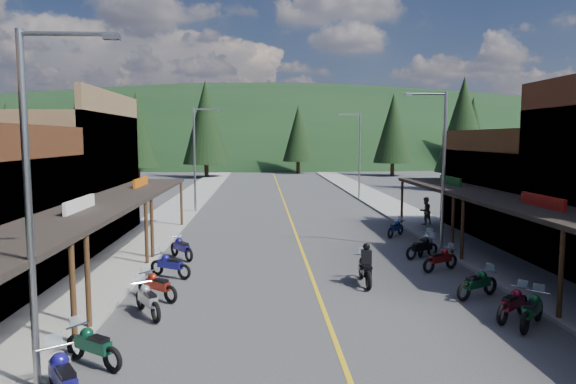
{
  "coord_description": "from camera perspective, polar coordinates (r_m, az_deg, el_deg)",
  "views": [
    {
      "loc": [
        -2.08,
        -17.25,
        5.72
      ],
      "look_at": [
        -0.7,
        8.62,
        3.0
      ],
      "focal_mm": 32.0,
      "sensor_mm": 36.0,
      "label": 1
    }
  ],
  "objects": [
    {
      "name": "ground",
      "position": [
        18.3,
        3.72,
        -12.24
      ],
      "size": [
        220.0,
        220.0,
        0.0
      ],
      "primitive_type": "plane",
      "color": "#38383A",
      "rests_on": "ground"
    },
    {
      "name": "centerline",
      "position": [
        37.75,
        0.15,
        -2.71
      ],
      "size": [
        0.15,
        90.0,
        0.01
      ],
      "primitive_type": "cube",
      "color": "gold",
      "rests_on": "ground"
    },
    {
      "name": "sidewalk_west",
      "position": [
        38.26,
        -12.99,
        -2.65
      ],
      "size": [
        3.4,
        94.0,
        0.15
      ],
      "primitive_type": "cube",
      "color": "gray",
      "rests_on": "ground"
    },
    {
      "name": "sidewalk_east",
      "position": [
        39.19,
        12.97,
        -2.44
      ],
      "size": [
        3.4,
        94.0,
        0.15
      ],
      "primitive_type": "cube",
      "color": "gray",
      "rests_on": "ground"
    },
    {
      "name": "shop_west_3",
      "position": [
        30.94,
        -25.27,
        1.34
      ],
      "size": [
        10.9,
        10.2,
        8.2
      ],
      "color": "brown",
      "rests_on": "ground"
    },
    {
      "name": "shop_east_3",
      "position": [
        32.81,
        25.83,
        -0.18
      ],
      "size": [
        10.9,
        10.2,
        6.2
      ],
      "color": "#4C2D16",
      "rests_on": "ground"
    },
    {
      "name": "streetlight_0",
      "position": [
        12.33,
        -26.31,
        -0.5
      ],
      "size": [
        2.16,
        0.18,
        8.0
      ],
      "color": "gray",
      "rests_on": "ground"
    },
    {
      "name": "streetlight_1",
      "position": [
        39.57,
        -10.14,
        4.08
      ],
      "size": [
        2.16,
        0.18,
        8.0
      ],
      "color": "gray",
      "rests_on": "ground"
    },
    {
      "name": "streetlight_2",
      "position": [
        26.85,
        16.64,
        3.05
      ],
      "size": [
        2.16,
        0.18,
        8.0
      ],
      "color": "gray",
      "rests_on": "ground"
    },
    {
      "name": "streetlight_3",
      "position": [
        48.13,
        7.8,
        4.44
      ],
      "size": [
        2.16,
        0.18,
        8.0
      ],
      "color": "gray",
      "rests_on": "ground"
    },
    {
      "name": "ridge_hill",
      "position": [
        152.37,
        -2.27,
        3.84
      ],
      "size": [
        310.0,
        140.0,
        60.0
      ],
      "primitive_type": "ellipsoid",
      "color": "black",
      "rests_on": "ground"
    },
    {
      "name": "pine_0",
      "position": [
        87.86,
        -28.77,
        5.76
      ],
      "size": [
        5.04,
        5.04,
        11.0
      ],
      "color": "black",
      "rests_on": "ground"
    },
    {
      "name": "pine_1",
      "position": [
        89.98,
        -17.27,
        6.7
      ],
      "size": [
        5.88,
        5.88,
        12.5
      ],
      "color": "black",
      "rests_on": "ground"
    },
    {
      "name": "pine_2",
      "position": [
        75.7,
        -9.13,
        7.64
      ],
      "size": [
        6.72,
        6.72,
        14.0
      ],
      "color": "black",
      "rests_on": "ground"
    },
    {
      "name": "pine_3",
      "position": [
        83.48,
        1.14,
        6.52
      ],
      "size": [
        5.04,
        5.04,
        11.0
      ],
      "color": "black",
      "rests_on": "ground"
    },
    {
      "name": "pine_4",
      "position": [
        79.83,
        11.61,
        6.97
      ],
      "size": [
        5.88,
        5.88,
        12.5
      ],
      "color": "black",
      "rests_on": "ground"
    },
    {
      "name": "pine_5",
      "position": [
        96.3,
        19.11,
        7.02
      ],
      "size": [
        6.72,
        6.72,
        14.0
      ],
      "color": "black",
      "rests_on": "ground"
    },
    {
      "name": "pine_6",
      "position": [
        94.42,
        27.72,
        5.78
      ],
      "size": [
        5.04,
        5.04,
        11.0
      ],
      "color": "black",
      "rests_on": "ground"
    },
    {
      "name": "pine_7",
      "position": [
        97.95,
        -20.97,
        6.49
      ],
      "size": [
        5.88,
        5.88,
        12.5
      ],
      "color": "black",
      "rests_on": "ground"
    },
    {
      "name": "pine_8",
      "position": [
        60.62,
        -22.35,
        5.79
      ],
      "size": [
        4.48,
        4.48,
        10.0
      ],
      "color": "black",
      "rests_on": "ground"
    },
    {
      "name": "pine_9",
      "position": [
        67.5,
        19.8,
        6.21
      ],
      "size": [
        4.93,
        4.93,
        10.8
      ],
      "color": "black",
      "rests_on": "ground"
    },
    {
      "name": "pine_10",
      "position": [
        69.12,
        -16.48,
        6.64
      ],
      "size": [
        5.38,
        5.38,
        11.6
      ],
      "color": "black",
      "rests_on": "ground"
    },
    {
      "name": "pine_11",
      "position": [
        59.52,
        18.88,
        7.09
      ],
      "size": [
        5.82,
        5.82,
        12.4
      ],
      "color": "black",
      "rests_on": "ground"
    },
    {
      "name": "bike_west_5",
      "position": [
        12.57,
        -23.73,
        -18.26
      ],
      "size": [
        1.93,
        2.37,
        1.33
      ],
      "primitive_type": null,
      "rotation": [
        0.0,
        0.0,
        0.58
      ],
      "color": "navy",
      "rests_on": "ground"
    },
    {
      "name": "bike_west_6",
      "position": [
        14.31,
        -20.84,
        -15.49
      ],
      "size": [
        2.03,
        1.71,
        1.15
      ],
      "primitive_type": null,
      "rotation": [
        0.0,
        0.0,
        0.96
      ],
      "color": "#0C3F2A",
      "rests_on": "ground"
    },
    {
      "name": "bike_west_7",
      "position": [
        17.44,
        -15.33,
        -11.33
      ],
      "size": [
        1.66,
        2.13,
        1.18
      ],
      "primitive_type": null,
      "rotation": [
        0.0,
        0.0,
        0.54
      ],
      "color": "#99999E",
      "rests_on": "ground"
    },
    {
      "name": "bike_west_8",
      "position": [
        19.05,
        -14.35,
        -9.9
      ],
      "size": [
        1.95,
        1.77,
        1.13
      ],
      "primitive_type": null,
      "rotation": [
        0.0,
        0.0,
        0.88
      ],
      "color": "maroon",
      "rests_on": "ground"
    },
    {
      "name": "bike_west_9",
      "position": [
        21.85,
        -12.96,
        -7.79
      ],
      "size": [
        2.07,
        1.59,
        1.14
      ],
      "primitive_type": null,
      "rotation": [
        0.0,
        0.0,
        1.04
      ],
      "color": "navy",
      "rests_on": "ground"
    },
    {
      "name": "bike_west_10",
      "position": [
        25.0,
        -11.76,
        -5.96
      ],
      "size": [
        1.78,
        2.11,
        1.19
      ],
      "primitive_type": null,
      "rotation": [
        0.0,
        0.0,
        0.62
      ],
      "color": "navy",
      "rests_on": "ground"
    },
    {
      "name": "bike_east_6",
      "position": [
        17.52,
        25.49,
        -11.63
      ],
      "size": [
        1.91,
        1.99,
        1.18
      ],
      "primitive_type": null,
      "rotation": [
        0.0,
        0.0,
        -0.75
      ],
      "color": "#0C3F1E",
      "rests_on": "ground"
    },
    {
      "name": "bike_east_7",
      "position": [
        18.01,
        23.72,
        -11.14
      ],
      "size": [
        1.96,
        1.79,
        1.14
      ],
      "primitive_type": null,
      "rotation": [
        0.0,
        0.0,
        -0.88
      ],
      "color": "maroon",
      "rests_on": "ground"
    },
    {
      "name": "bike_east_8",
      "position": [
        19.86,
        20.31,
        -9.4
      ],
      "size": [
        2.1,
        1.56,
        1.15
      ],
      "primitive_type": null,
      "rotation": [
        0.0,
        0.0,
        -1.07
      ],
      "color": "#0B381C",
      "rests_on": "ground"
    },
    {
      "name": "bike_east_9",
      "position": [
        23.29,
        16.58,
        -7.04
      ],
      "size": [
        2.06,
        1.55,
        1.14
      ],
      "primitive_type": null,
      "rotation": [
        0.0,
        0.0,
        -1.06
      ],
      "color": "maroon",
      "rests_on": "ground"
    },
    {
      "name": "bike_east_10",
      "position": [
        25.47,
        14.68,
        -5.88
      ],
      "size": [
        2.06,
        1.54,
        1.13
      ],
      "primitive_type": null,
      "rotation": [
        0.0,
        0.0,
        -1.07
      ],
      "color": "black",
      "rests_on": "ground"
    },
    {
      "name": "bike_east_11",
      "position": [
        26.38,
        15.01,
        -5.41
      ],
      "size": [
        1.76,
        2.12,
        1.2
      ],
      "primitive_type": null,
      "rotation": [
        0.0,
        0.0,
        -0.6
      ],
      "color": "#A3A4A8",
      "rests_on": "ground"
    },
    {
      "name": "bike_east_12",
      "position": [
        30.67,
        11.88,
        -3.86
      ],
      "size": [
        1.7,
        1.87,
        1.09
      ],
      "primitive_type": null,
      "rotation": [
        0.0,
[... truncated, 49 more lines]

